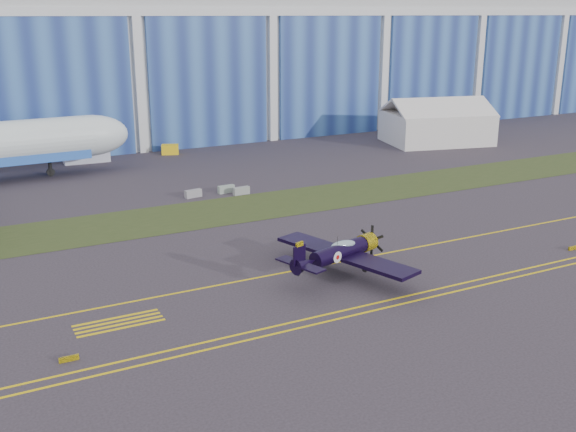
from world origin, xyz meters
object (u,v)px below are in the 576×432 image
warbird (340,252)px  tug (170,149)px  tent (437,120)px  shipping_container (86,153)px

warbird → tug: bearing=69.4°
tent → shipping_container: size_ratio=2.90×
shipping_container → warbird: bearing=-77.8°
shipping_container → tug: size_ratio=2.52×
tent → shipping_container: tent is taller
warbird → shipping_container: (-9.17, 53.78, -0.72)m
warbird → shipping_container: 54.56m
warbird → tent: size_ratio=0.86×
warbird → tug: 53.88m
tent → tug: tent is taller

